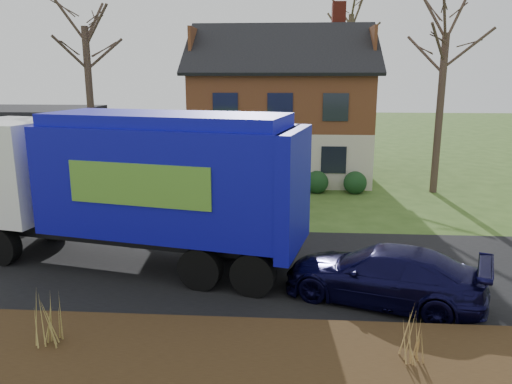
{
  "coord_description": "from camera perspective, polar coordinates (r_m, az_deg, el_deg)",
  "views": [
    {
      "loc": [
        2.51,
        -13.59,
        5.57
      ],
      "look_at": [
        1.4,
        2.5,
        1.7
      ],
      "focal_mm": 35.0,
      "sensor_mm": 36.0,
      "label": 1
    }
  ],
  "objects": [
    {
      "name": "ground",
      "position": [
        14.9,
        -6.1,
        -8.55
      ],
      "size": [
        120.0,
        120.0,
        0.0
      ],
      "primitive_type": "plane",
      "color": "#33501A",
      "rests_on": "ground"
    },
    {
      "name": "road",
      "position": [
        14.9,
        -6.1,
        -8.52
      ],
      "size": [
        80.0,
        7.0,
        0.02
      ],
      "primitive_type": "cube",
      "color": "black",
      "rests_on": "ground"
    },
    {
      "name": "mulch_verge",
      "position": [
        10.22,
        -11.53,
        -18.85
      ],
      "size": [
        80.0,
        3.5,
        0.3
      ],
      "primitive_type": "cube",
      "color": "#301F10",
      "rests_on": "ground"
    },
    {
      "name": "main_house",
      "position": [
        27.56,
        1.86,
        10.26
      ],
      "size": [
        12.95,
        8.95,
        9.26
      ],
      "color": "beige",
      "rests_on": "ground"
    },
    {
      "name": "ranch_house",
      "position": [
        30.53,
        -24.56,
        5.19
      ],
      "size": [
        9.8,
        8.2,
        3.7
      ],
      "color": "maroon",
      "rests_on": "ground"
    },
    {
      "name": "garbage_truck",
      "position": [
        14.78,
        -13.84,
        1.46
      ],
      "size": [
        10.84,
        4.93,
        4.49
      ],
      "rotation": [
        0.0,
        0.0,
        -0.21
      ],
      "color": "black",
      "rests_on": "ground"
    },
    {
      "name": "silver_sedan",
      "position": [
        19.61,
        -5.72,
        -0.68
      ],
      "size": [
        5.12,
        2.94,
        1.59
      ],
      "primitive_type": "imported",
      "rotation": [
        0.0,
        0.0,
        1.85
      ],
      "color": "#9A9CA1",
      "rests_on": "ground"
    },
    {
      "name": "navy_wagon",
      "position": [
        12.88,
        14.29,
        -9.14
      ],
      "size": [
        5.26,
        3.59,
        1.42
      ],
      "primitive_type": "imported",
      "rotation": [
        0.0,
        0.0,
        -1.94
      ],
      "color": "black",
      "rests_on": "ground"
    },
    {
      "name": "tree_front_east",
      "position": [
        24.94,
        21.17,
        19.35
      ],
      "size": [
        3.76,
        3.76,
        10.45
      ],
      "color": "#46352A",
      "rests_on": "ground"
    },
    {
      "name": "grass_clump_mid",
      "position": [
        10.96,
        -22.55,
        -13.21
      ],
      "size": [
        0.38,
        0.32,
        1.07
      ],
      "color": "#9D8B45",
      "rests_on": "mulch_verge"
    },
    {
      "name": "grass_clump_east",
      "position": [
        10.09,
        17.68,
        -15.65
      ],
      "size": [
        0.37,
        0.31,
        0.93
      ],
      "color": "#A78449",
      "rests_on": "mulch_verge"
    }
  ]
}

